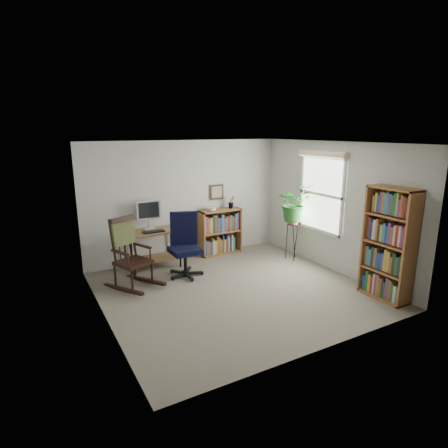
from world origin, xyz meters
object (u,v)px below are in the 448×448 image
rocking_chair (133,253)px  desk (153,249)px  office_chair (185,245)px  tall_bookshelf (389,244)px  low_bookshelf (220,232)px

rocking_chair → desk: bearing=28.9°
rocking_chair → office_chair: bearing=-21.3°
desk → rocking_chair: bearing=-127.9°
office_chair → desk: bearing=136.5°
tall_bookshelf → rocking_chair: bearing=145.3°
desk → office_chair: office_chair is taller
rocking_chair → low_bookshelf: rocking_chair is taller
office_chair → rocking_chair: size_ratio=0.96×
rocking_chair → low_bookshelf: (2.13, 0.87, -0.13)m
office_chair → low_bookshelf: bearing=54.6°
office_chair → low_bookshelf: office_chair is taller
desk → rocking_chair: (-0.59, -0.75, 0.24)m
rocking_chair → tall_bookshelf: 4.09m
rocking_chair → low_bookshelf: bearing=-1.0°
office_chair → tall_bookshelf: 3.37m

